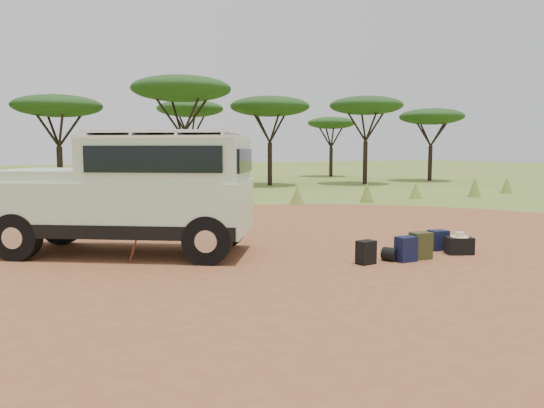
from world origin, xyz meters
name	(u,v)px	position (x,y,z in m)	size (l,w,h in m)	color
ground	(261,263)	(0.00, 0.00, 0.00)	(140.00, 140.00, 0.00)	#5B7D2C
dirt_clearing	(261,262)	(0.00, 0.00, 0.00)	(23.00, 23.00, 0.01)	#935730
grass_fringe	(154,202)	(0.12, 8.67, 0.40)	(36.60, 1.60, 0.90)	#5B7D2C
acacia_treeline	(110,98)	(0.75, 19.81, 4.87)	(46.70, 13.20, 6.26)	black
safari_vehicle	(135,195)	(-1.99, 2.04, 1.26)	(5.60, 4.63, 2.61)	silver
walking_staff	(139,229)	(-2.15, 0.98, 0.68)	(0.03, 0.03, 1.43)	maroon
backpack_black	(366,253)	(1.76, -1.06, 0.23)	(0.34, 0.25, 0.47)	black
backpack_navy	(406,249)	(2.62, -1.22, 0.25)	(0.39, 0.28, 0.50)	#121B3A
backpack_olive	(421,246)	(3.05, -1.17, 0.28)	(0.40, 0.29, 0.55)	#3A3E1C
duffel_navy	(438,240)	(4.05, -0.63, 0.22)	(0.40, 0.30, 0.45)	#121B3A
hard_case	(459,246)	(4.14, -1.16, 0.18)	(0.52, 0.37, 0.37)	black
stuff_sack	(390,254)	(2.37, -1.04, 0.14)	(0.28, 0.28, 0.28)	black
safari_hat	(460,235)	(4.14, -1.16, 0.41)	(0.38, 0.38, 0.11)	beige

